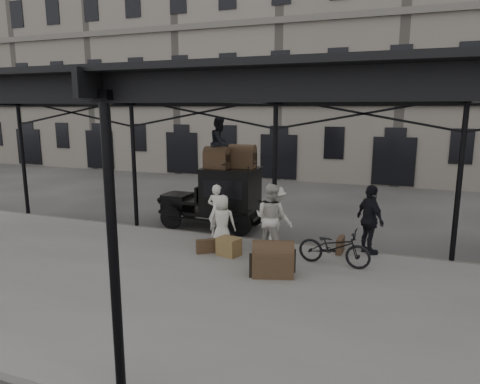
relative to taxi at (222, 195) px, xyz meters
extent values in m
plane|color=#383533|center=(2.25, -3.24, -1.20)|extent=(120.00, 120.00, 0.00)
cube|color=slate|center=(2.25, -5.24, -1.13)|extent=(28.00, 8.00, 0.15)
cylinder|color=black|center=(-7.75, -1.24, 0.95)|extent=(0.14, 0.14, 4.30)
cylinder|color=black|center=(2.25, -1.24, 0.95)|extent=(0.14, 0.14, 4.30)
cylinder|color=black|center=(2.25, -9.04, 0.95)|extent=(0.14, 0.14, 4.30)
cube|color=black|center=(2.25, -1.24, 3.28)|extent=(22.00, 0.10, 0.45)
cube|color=black|center=(2.25, -9.04, 3.28)|extent=(22.00, 0.10, 0.45)
cube|color=black|center=(2.25, -4.94, 3.45)|extent=(22.50, 9.00, 0.08)
cube|color=silver|center=(2.25, -4.94, 3.52)|extent=(18.00, 7.00, 0.04)
cube|color=slate|center=(2.25, 14.76, 5.80)|extent=(64.00, 8.00, 14.00)
cylinder|color=black|center=(-1.68, -0.72, -0.80)|extent=(0.80, 0.10, 0.80)
cylinder|color=black|center=(-1.68, 0.72, -0.80)|extent=(0.80, 0.10, 0.80)
cylinder|color=black|center=(0.92, -0.72, -0.80)|extent=(0.80, 0.10, 0.80)
cylinder|color=black|center=(0.92, 0.72, -0.80)|extent=(0.80, 0.10, 0.80)
cube|color=black|center=(-0.43, 0.00, -0.65)|extent=(3.60, 1.25, 0.12)
cube|color=black|center=(-1.78, 0.00, -0.35)|extent=(0.90, 1.00, 0.55)
cube|color=black|center=(-2.25, 0.00, -0.35)|extent=(0.06, 0.70, 0.55)
cube|color=black|center=(-0.98, 0.00, -0.25)|extent=(0.70, 1.30, 0.10)
cube|color=black|center=(0.32, 0.00, 0.15)|extent=(1.80, 1.45, 1.55)
cube|color=black|center=(0.32, -0.73, 0.35)|extent=(1.40, 0.02, 0.60)
cube|color=black|center=(0.32, 0.00, 0.95)|extent=(1.90, 1.55, 0.06)
imported|color=silver|center=(0.42, -1.44, -0.20)|extent=(0.63, 0.42, 1.70)
imported|color=beige|center=(2.43, -2.20, -0.07)|extent=(1.10, 0.93, 1.97)
imported|color=beige|center=(1.03, -2.45, -0.26)|extent=(0.86, 0.64, 1.59)
imported|color=black|center=(5.09, -1.44, -0.07)|extent=(1.09, 1.21, 1.98)
imported|color=silver|center=(2.35, -1.44, -0.17)|extent=(1.30, 1.01, 1.77)
imported|color=black|center=(4.31, -2.71, -0.56)|extent=(1.93, 0.82, 0.99)
imported|color=black|center=(-0.03, -0.10, 1.84)|extent=(0.67, 0.85, 1.72)
cube|color=olive|center=(1.44, -2.96, -0.80)|extent=(0.71, 0.61, 0.50)
cube|color=#483321|center=(4.34, -1.65, -0.83)|extent=(0.18, 0.61, 0.45)
cube|color=#483321|center=(0.79, -3.01, -0.85)|extent=(0.57, 0.48, 0.40)
camera|label=1|loc=(5.76, -13.54, 2.99)|focal=32.00mm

